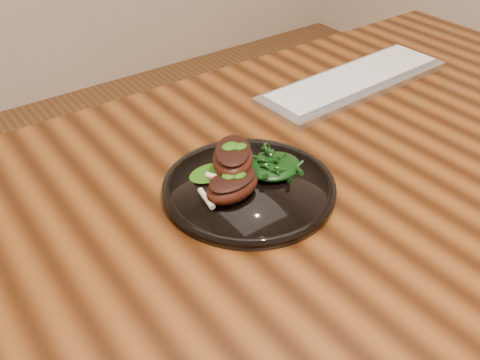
% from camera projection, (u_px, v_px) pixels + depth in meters
% --- Properties ---
extents(desk, '(1.60, 0.80, 0.75)m').
position_uv_depth(desk, '(290.00, 211.00, 0.92)').
color(desk, black).
rests_on(desk, ground).
extents(plate, '(0.27, 0.27, 0.02)m').
position_uv_depth(plate, '(249.00, 187.00, 0.82)').
color(plate, black).
rests_on(plate, desk).
extents(lamb_chop_front, '(0.10, 0.07, 0.04)m').
position_uv_depth(lamb_chop_front, '(232.00, 185.00, 0.78)').
color(lamb_chop_front, '#3F160C').
rests_on(lamb_chop_front, plate).
extents(lamb_chop_back, '(0.11, 0.11, 0.04)m').
position_uv_depth(lamb_chop_back, '(233.00, 157.00, 0.80)').
color(lamb_chop_back, '#3F160C').
rests_on(lamb_chop_back, plate).
extents(herb_smear, '(0.07, 0.05, 0.00)m').
position_uv_depth(herb_smear, '(210.00, 173.00, 0.84)').
color(herb_smear, '#174807').
rests_on(herb_smear, plate).
extents(greens_heap, '(0.09, 0.08, 0.03)m').
position_uv_depth(greens_heap, '(274.00, 163.00, 0.83)').
color(greens_heap, black).
rests_on(greens_heap, plate).
extents(keyboard, '(0.45, 0.15, 0.02)m').
position_uv_depth(keyboard, '(354.00, 81.00, 1.12)').
color(keyboard, '#B5B7B9').
rests_on(keyboard, desk).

